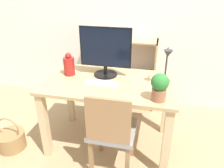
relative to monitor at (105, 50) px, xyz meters
The scene contains 11 objects.
ground_plane 1.02m from the monitor, 62.04° to the right, with size 10.00×10.00×0.00m, color tan.
wall_back 0.94m from the monitor, 85.06° to the left, with size 8.00×0.05×2.60m.
desk 0.43m from the monitor, 62.04° to the right, with size 1.25×0.75×0.74m.
monitor is the anchor object (origin of this frame).
keyboard 0.33m from the monitor, 87.17° to the right, with size 0.31×0.11×0.02m.
vase 0.40m from the monitor, 169.20° to the right, with size 0.11×0.11×0.23m.
desk_lamp 0.60m from the monitor, ahead, with size 0.10×0.19×0.34m.
potted_plant 0.69m from the monitor, 36.28° to the right, with size 0.14×0.14×0.23m.
chair 0.77m from the monitor, 71.06° to the right, with size 0.40×0.40×0.84m.
bookshelf 0.96m from the monitor, 102.64° to the left, with size 0.95×0.28×0.94m.
basket 1.37m from the monitor, 153.86° to the right, with size 0.28×0.28×0.37m.
Camera 1 is at (0.43, -1.84, 1.64)m, focal length 35.00 mm.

